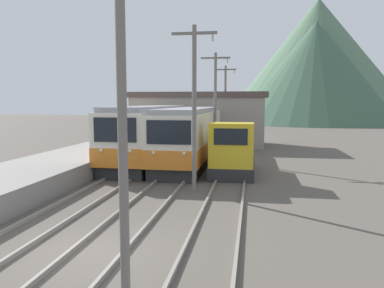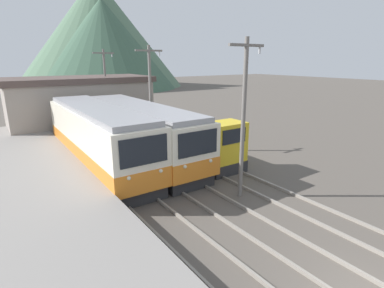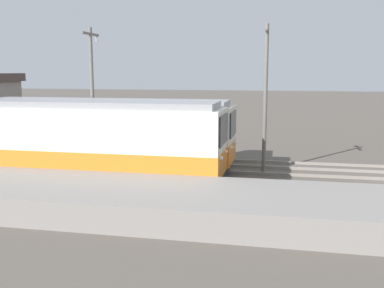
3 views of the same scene
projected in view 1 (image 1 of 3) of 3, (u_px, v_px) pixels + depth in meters
The scene contains 13 objects.
ground_plane at pixel (92, 252), 10.21m from camera, with size 200.00×200.00×0.00m, color #564F47.
track_left at pixel (5, 244), 10.62m from camera, with size 1.54×60.00×0.14m.
track_center at pixel (99, 250), 10.17m from camera, with size 1.54×60.00×0.14m.
track_right at pixel (208, 258), 9.69m from camera, with size 1.54×60.00×0.14m.
commuter_train_left at pixel (150, 136), 25.30m from camera, with size 2.84×12.98×3.81m.
commuter_train_center at pixel (191, 138), 24.89m from camera, with size 2.84×13.20×3.69m.
shunting_locomotive at pixel (233, 153), 20.98m from camera, with size 2.40×5.08×3.00m.
catenary_mast_near at pixel (122, 105), 7.45m from camera, with size 2.00×0.20×7.40m.
catenary_mast_mid at pixel (194, 103), 16.56m from camera, with size 2.00×0.20×7.40m.
catenary_mast_far at pixel (215, 103), 25.66m from camera, with size 2.00×0.20×7.40m.
catenary_mast_distant at pixel (225, 103), 34.77m from camera, with size 2.00×0.20×7.40m.
station_building at pixel (200, 119), 35.54m from camera, with size 12.60×6.30×4.97m.
mountain_backdrop at pixel (316, 64), 77.07m from camera, with size 40.16×43.44×25.60m.
Camera 1 is at (4.29, -9.24, 4.09)m, focal length 35.00 mm.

